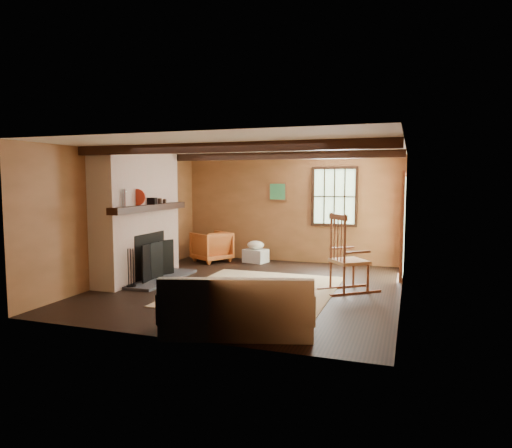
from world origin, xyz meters
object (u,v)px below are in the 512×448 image
at_px(fireplace, 139,221).
at_px(sofa, 238,312).
at_px(laundry_basket, 256,256).
at_px(rocking_chair, 347,259).
at_px(armchair, 212,247).

relative_size(fireplace, sofa, 1.21).
height_order(fireplace, sofa, fireplace).
bearing_deg(fireplace, sofa, -38.74).
height_order(fireplace, laundry_basket, fireplace).
bearing_deg(laundry_basket, sofa, -73.59).
xyz_separation_m(fireplace, rocking_chair, (3.85, 0.25, -0.55)).
relative_size(laundry_basket, armchair, 0.66).
bearing_deg(laundry_basket, armchair, -167.12).
height_order(fireplace, rocking_chair, fireplace).
distance_m(fireplace, rocking_chair, 3.89).
height_order(sofa, armchair, sofa).
xyz_separation_m(fireplace, armchair, (0.53, 2.11, -0.76)).
relative_size(sofa, armchair, 2.59).
bearing_deg(armchair, sofa, 59.72).
bearing_deg(rocking_chair, sofa, 121.53).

